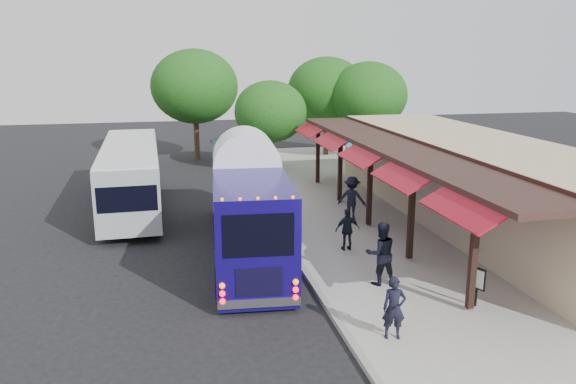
{
  "coord_description": "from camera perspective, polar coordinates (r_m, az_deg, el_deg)",
  "views": [
    {
      "loc": [
        -4.18,
        -16.91,
        7.06
      ],
      "look_at": [
        0.36,
        3.91,
        1.8
      ],
      "focal_mm": 35.0,
      "sensor_mm": 36.0,
      "label": 1
    }
  ],
  "objects": [
    {
      "name": "ground",
      "position": [
        18.8,
        1.48,
        -8.2
      ],
      "size": [
        90.0,
        90.0,
        0.0
      ],
      "primitive_type": "plane",
      "color": "black",
      "rests_on": "ground"
    },
    {
      "name": "tree_left",
      "position": [
        33.85,
        -1.8,
        8.16
      ],
      "size": [
        4.34,
        4.34,
        5.55
      ],
      "color": "#382314",
      "rests_on": "ground"
    },
    {
      "name": "tree_right",
      "position": [
        37.86,
        8.15,
        9.7
      ],
      "size": [
        5.16,
        5.16,
        6.6
      ],
      "color": "#382314",
      "rests_on": "ground"
    },
    {
      "name": "ped_b",
      "position": [
        17.45,
        9.41,
        -6.16
      ],
      "size": [
        0.98,
        0.77,
        1.98
      ],
      "primitive_type": "imported",
      "rotation": [
        0.0,
        0.0,
        3.12
      ],
      "color": "black",
      "rests_on": "sidewalk"
    },
    {
      "name": "curb",
      "position": [
        22.45,
        -0.83,
        -4.27
      ],
      "size": [
        0.2,
        40.0,
        0.16
      ],
      "primitive_type": "cube",
      "color": "gray",
      "rests_on": "ground"
    },
    {
      "name": "coach_bus",
      "position": [
        20.43,
        -4.23,
        -0.79
      ],
      "size": [
        3.26,
        11.23,
        3.55
      ],
      "rotation": [
        0.0,
        0.0,
        -0.08
      ],
      "color": "#12085E",
      "rests_on": "ground"
    },
    {
      "name": "ped_d",
      "position": [
        24.02,
        6.5,
        -0.63
      ],
      "size": [
        1.4,
        1.21,
        1.88
      ],
      "primitive_type": "imported",
      "rotation": [
        0.0,
        0.0,
        2.62
      ],
      "color": "black",
      "rests_on": "sidewalk"
    },
    {
      "name": "tree_mid",
      "position": [
        39.28,
        3.95,
        10.24
      ],
      "size": [
        5.39,
        5.39,
        6.9
      ],
      "color": "#382314",
      "rests_on": "ground"
    },
    {
      "name": "station_shelter",
      "position": [
        24.95,
        18.27,
        1.09
      ],
      "size": [
        8.15,
        20.0,
        3.6
      ],
      "color": "tan",
      "rests_on": "ground"
    },
    {
      "name": "ped_a",
      "position": [
        14.39,
        10.72,
        -11.52
      ],
      "size": [
        0.65,
        0.49,
        1.6
      ],
      "primitive_type": "imported",
      "rotation": [
        0.0,
        0.0,
        -0.2
      ],
      "color": "black",
      "rests_on": "sidewalk"
    },
    {
      "name": "city_bus",
      "position": [
        27.01,
        -15.65,
        1.82
      ],
      "size": [
        2.74,
        11.28,
        3.01
      ],
      "rotation": [
        0.0,
        0.0,
        0.03
      ],
      "color": "gray",
      "rests_on": "ground"
    },
    {
      "name": "tree_far",
      "position": [
        38.43,
        -9.46,
        10.52
      ],
      "size": [
        5.79,
        5.79,
        7.42
      ],
      "color": "#382314",
      "rests_on": "ground"
    },
    {
      "name": "sidewalk",
      "position": [
        23.88,
        10.91,
        -3.4
      ],
      "size": [
        10.0,
        40.0,
        0.15
      ],
      "primitive_type": "cube",
      "color": "#9E9B93",
      "rests_on": "ground"
    },
    {
      "name": "sign_board",
      "position": [
        16.67,
        18.64,
        -8.48
      ],
      "size": [
        0.25,
        0.49,
        1.15
      ],
      "rotation": [
        0.0,
        0.0,
        0.43
      ],
      "color": "black",
      "rests_on": "sidewalk"
    },
    {
      "name": "ped_c",
      "position": [
        20.32,
        6.07,
        -3.81
      ],
      "size": [
        0.9,
        0.38,
        1.54
      ],
      "primitive_type": "imported",
      "rotation": [
        0.0,
        0.0,
        3.15
      ],
      "color": "black",
      "rests_on": "sidewalk"
    }
  ]
}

